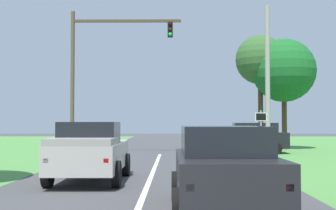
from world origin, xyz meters
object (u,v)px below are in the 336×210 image
object	(u,v)px
extra_tree_1	(260,60)
crossing_suv_far	(252,137)
keep_moving_sign	(261,128)
utility_pole_right	(268,80)
pickup_truck_lead	(90,151)
oak_tree_right	(284,71)
traffic_light	(98,61)
red_suv_near	(224,166)

from	to	relation	value
extra_tree_1	crossing_suv_far	bearing A→B (deg)	-106.63
extra_tree_1	keep_moving_sign	bearing A→B (deg)	-100.57
crossing_suv_far	utility_pole_right	size ratio (longest dim) A/B	0.50
pickup_truck_lead	crossing_suv_far	bearing A→B (deg)	61.22
oak_tree_right	utility_pole_right	bearing A→B (deg)	-111.56
pickup_truck_lead	extra_tree_1	world-z (taller)	extra_tree_1
traffic_light	pickup_truck_lead	bearing A→B (deg)	-81.87
red_suv_near	utility_pole_right	size ratio (longest dim) A/B	0.52
red_suv_near	traffic_light	size ratio (longest dim) A/B	0.53
traffic_light	keep_moving_sign	bearing A→B (deg)	-22.70
oak_tree_right	red_suv_near	bearing A→B (deg)	-106.49
crossing_suv_far	pickup_truck_lead	bearing A→B (deg)	-118.78
traffic_light	crossing_suv_far	distance (m)	10.57
pickup_truck_lead	traffic_light	world-z (taller)	traffic_light
traffic_light	extra_tree_1	xyz separation A→B (m)	(10.89, 5.59, 0.79)
utility_pole_right	oak_tree_right	bearing A→B (deg)	68.44
oak_tree_right	crossing_suv_far	size ratio (longest dim) A/B	1.79
traffic_light	crossing_suv_far	world-z (taller)	traffic_light
oak_tree_right	extra_tree_1	distance (m)	1.85
oak_tree_right	pickup_truck_lead	bearing A→B (deg)	-120.38
red_suv_near	pickup_truck_lead	world-z (taller)	pickup_truck_lead
keep_moving_sign	utility_pole_right	world-z (taller)	utility_pole_right
pickup_truck_lead	keep_moving_sign	world-z (taller)	keep_moving_sign
pickup_truck_lead	extra_tree_1	distance (m)	21.39
oak_tree_right	extra_tree_1	xyz separation A→B (m)	(-1.59, 0.50, 0.81)
pickup_truck_lead	crossing_suv_far	size ratio (longest dim) A/B	1.13
utility_pole_right	keep_moving_sign	bearing A→B (deg)	-108.44
traffic_light	crossing_suv_far	size ratio (longest dim) A/B	1.98
red_suv_near	utility_pole_right	world-z (taller)	utility_pole_right
extra_tree_1	pickup_truck_lead	bearing A→B (deg)	-115.87
red_suv_near	oak_tree_right	xyz separation A→B (m)	(6.83, 23.07, 4.63)
extra_tree_1	oak_tree_right	bearing A→B (deg)	-17.58
pickup_truck_lead	traffic_light	xyz separation A→B (m)	(-1.86, 13.03, 4.64)
keep_moving_sign	crossing_suv_far	size ratio (longest dim) A/B	0.58
traffic_light	oak_tree_right	distance (m)	13.48
keep_moving_sign	extra_tree_1	world-z (taller)	extra_tree_1
traffic_light	utility_pole_right	world-z (taller)	utility_pole_right
pickup_truck_lead	keep_moving_sign	distance (m)	11.75
keep_moving_sign	oak_tree_right	size ratio (longest dim) A/B	0.32
extra_tree_1	traffic_light	bearing A→B (deg)	-152.82
keep_moving_sign	extra_tree_1	distance (m)	10.70
traffic_light	red_suv_near	bearing A→B (deg)	-72.56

